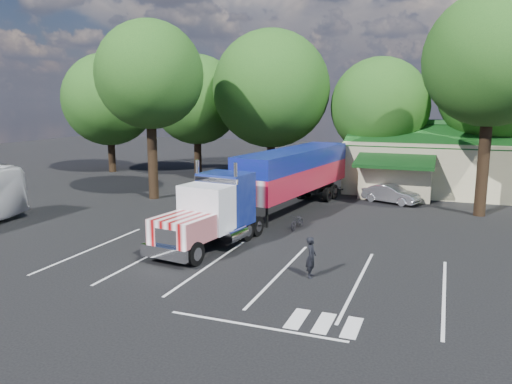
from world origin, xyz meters
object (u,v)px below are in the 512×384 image
(bicycle, at_px, (298,221))
(semi_truck, at_px, (277,179))
(woman, at_px, (311,257))
(silver_sedan, at_px, (391,194))

(bicycle, bearing_deg, semi_truck, 137.83)
(woman, relative_size, bicycle, 1.07)
(bicycle, relative_size, silver_sedan, 0.40)
(bicycle, height_order, silver_sedan, silver_sedan)
(silver_sedan, bearing_deg, woman, -164.41)
(semi_truck, xyz_separation_m, silver_sedan, (6.08, 6.89, -1.70))
(semi_truck, relative_size, bicycle, 12.65)
(semi_truck, distance_m, silver_sedan, 9.35)
(semi_truck, distance_m, woman, 10.80)
(semi_truck, xyz_separation_m, woman, (4.68, -9.61, -1.51))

